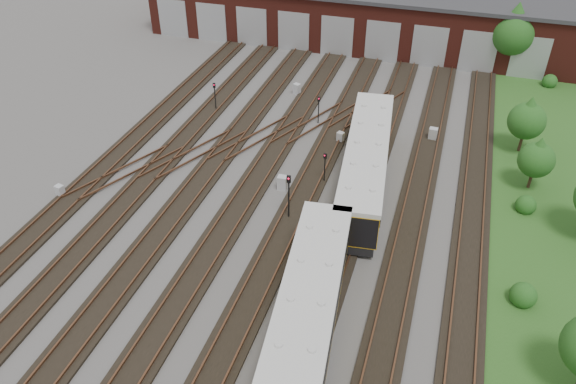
% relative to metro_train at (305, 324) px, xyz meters
% --- Properties ---
extents(ground, '(120.00, 120.00, 0.00)m').
position_rel_metro_train_xyz_m(ground, '(-6.00, 6.11, -2.07)').
color(ground, '#484542').
rests_on(ground, ground).
extents(track_network, '(30.40, 70.00, 0.33)m').
position_rel_metro_train_xyz_m(track_network, '(-6.17, 6.70, -1.97)').
color(track_network, black).
rests_on(track_network, ground).
extents(maintenance_shed, '(51.00, 12.50, 6.35)m').
position_rel_metro_train_xyz_m(maintenance_shed, '(-6.01, 46.09, 1.13)').
color(maintenance_shed, '#571D15').
rests_on(maintenance_shed, ground).
extents(grass_verge, '(8.00, 55.00, 0.05)m').
position_rel_metro_train_xyz_m(grass_verge, '(13.00, 16.11, -2.05)').
color(grass_verge, '#254D19').
rests_on(grass_verge, ground).
extents(metro_train, '(4.77, 48.69, 3.40)m').
position_rel_metro_train_xyz_m(metro_train, '(0.00, 0.00, 0.00)').
color(metro_train, black).
rests_on(metro_train, ground).
extents(signal_mast_0, '(0.26, 0.25, 2.73)m').
position_rel_metro_train_xyz_m(signal_mast_0, '(-15.58, 23.96, -0.31)').
color(signal_mast_0, black).
rests_on(signal_mast_0, ground).
extents(signal_mast_1, '(0.24, 0.22, 2.59)m').
position_rel_metro_train_xyz_m(signal_mast_1, '(-5.85, 24.44, -0.40)').
color(signal_mast_1, black).
rests_on(signal_mast_1, ground).
extents(signal_mast_2, '(0.24, 0.23, 2.58)m').
position_rel_metro_train_xyz_m(signal_mast_2, '(-2.99, 15.56, -0.41)').
color(signal_mast_2, black).
rests_on(signal_mast_2, ground).
extents(signal_mast_3, '(0.28, 0.27, 3.60)m').
position_rel_metro_train_xyz_m(signal_mast_3, '(-4.23, 10.55, 0.21)').
color(signal_mast_3, black).
rests_on(signal_mast_3, ground).
extents(relay_cabinet_0, '(0.66, 0.59, 0.94)m').
position_rel_metro_train_xyz_m(relay_cabinet_0, '(-21.00, 7.98, -1.60)').
color(relay_cabinet_0, '#B2B5B8').
rests_on(relay_cabinet_0, ground).
extents(relay_cabinet_1, '(0.79, 0.74, 1.06)m').
position_rel_metro_train_xyz_m(relay_cabinet_1, '(-9.38, 29.51, -1.54)').
color(relay_cabinet_1, '#B2B5B8').
rests_on(relay_cabinet_1, ground).
extents(relay_cabinet_2, '(0.71, 0.60, 1.14)m').
position_rel_metro_train_xyz_m(relay_cabinet_2, '(-5.75, 13.77, -1.50)').
color(relay_cabinet_2, '#B2B5B8').
rests_on(relay_cabinet_2, ground).
extents(relay_cabinet_3, '(0.68, 0.62, 0.94)m').
position_rel_metro_train_xyz_m(relay_cabinet_3, '(-3.19, 21.78, -1.60)').
color(relay_cabinet_3, '#B2B5B8').
rests_on(relay_cabinet_3, ground).
extents(relay_cabinet_4, '(0.71, 0.61, 1.14)m').
position_rel_metro_train_xyz_m(relay_cabinet_4, '(4.20, 24.48, -1.50)').
color(relay_cabinet_4, '#B2B5B8').
rests_on(relay_cabinet_4, ground).
extents(tree_0, '(4.46, 4.46, 7.40)m').
position_rel_metro_train_xyz_m(tree_0, '(10.00, 41.11, 2.68)').
color(tree_0, '#362418').
rests_on(tree_0, ground).
extents(tree_1, '(2.99, 2.99, 4.95)m').
position_rel_metro_train_xyz_m(tree_1, '(11.23, 24.85, 1.10)').
color(tree_1, '#362418').
rests_on(tree_1, ground).
extents(tree_3, '(2.63, 2.63, 4.36)m').
position_rel_metro_train_xyz_m(tree_3, '(11.83, 19.53, 0.73)').
color(tree_3, '#362418').
rests_on(tree_3, ground).
extents(bush_0, '(1.56, 1.56, 1.56)m').
position_rel_metro_train_xyz_m(bush_0, '(11.11, 7.18, -1.29)').
color(bush_0, '#184C15').
rests_on(bush_0, ground).
extents(bush_1, '(1.44, 1.44, 1.44)m').
position_rel_metro_train_xyz_m(bush_1, '(11.49, 16.45, -1.36)').
color(bush_1, '#184C15').
rests_on(bush_1, ground).
extents(bush_2, '(1.48, 1.48, 1.48)m').
position_rel_metro_train_xyz_m(bush_2, '(14.31, 38.82, -1.33)').
color(bush_2, '#184C15').
rests_on(bush_2, ground).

